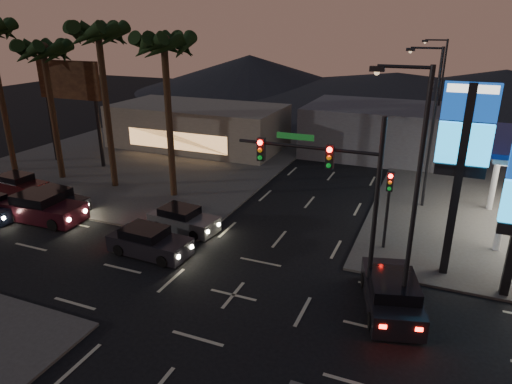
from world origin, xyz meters
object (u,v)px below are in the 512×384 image
at_px(car_lane_a_front, 149,242).
at_px(car_lane_b_front, 183,220).
at_px(car_lane_a_mid, 42,208).
at_px(car_lane_b_rear, 18,185).
at_px(car_lane_b_mid, 55,200).
at_px(suv_station, 391,294).
at_px(traffic_signal_mast, 335,180).
at_px(pylon_sign_tall, 464,144).

relative_size(car_lane_a_front, car_lane_b_front, 1.04).
xyz_separation_m(car_lane_a_mid, car_lane_b_rear, (-5.18, 2.82, -0.14)).
bearing_deg(car_lane_b_mid, car_lane_b_front, 3.51).
bearing_deg(suv_station, car_lane_a_front, 178.83).
xyz_separation_m(traffic_signal_mast, suv_station, (2.76, -0.40, -4.49)).
distance_m(pylon_sign_tall, suv_station, 7.16).
bearing_deg(car_lane_a_mid, pylon_sign_tall, 6.34).
bearing_deg(suv_station, traffic_signal_mast, 171.75).
height_order(traffic_signal_mast, car_lane_b_front, traffic_signal_mast).
bearing_deg(car_lane_b_mid, traffic_signal_mast, -7.69).
bearing_deg(car_lane_b_front, car_lane_b_mid, -176.49).
relative_size(car_lane_a_front, suv_station, 0.88).
xyz_separation_m(pylon_sign_tall, car_lane_b_front, (-14.06, -0.47, -5.76)).
bearing_deg(suv_station, car_lane_b_rear, 170.73).
relative_size(pylon_sign_tall, suv_station, 1.76).
height_order(car_lane_a_mid, car_lane_b_front, car_lane_a_mid).
height_order(pylon_sign_tall, car_lane_a_front, pylon_sign_tall).
bearing_deg(pylon_sign_tall, suv_station, -116.83).
bearing_deg(car_lane_a_front, car_lane_b_rear, 163.79).
relative_size(car_lane_b_front, suv_station, 0.84).
distance_m(car_lane_a_front, car_lane_b_rear, 14.23).
height_order(traffic_signal_mast, car_lane_a_mid, traffic_signal_mast).
relative_size(traffic_signal_mast, car_lane_b_mid, 1.77).
distance_m(traffic_signal_mast, car_lane_b_rear, 23.84).
bearing_deg(car_lane_b_rear, car_lane_a_front, -16.21).
height_order(car_lane_a_front, car_lane_a_mid, car_lane_a_mid).
xyz_separation_m(traffic_signal_mast, car_lane_a_front, (-9.42, -0.15, -4.56)).
relative_size(traffic_signal_mast, suv_station, 1.57).
bearing_deg(suv_station, car_lane_a_mid, 176.13).
xyz_separation_m(car_lane_b_front, car_lane_b_mid, (-9.06, -0.56, 0.03)).
xyz_separation_m(car_lane_b_mid, car_lane_b_rear, (-4.70, 1.34, -0.02)).
height_order(car_lane_b_rear, suv_station, suv_station).
bearing_deg(car_lane_b_front, car_lane_a_mid, -166.62).
bearing_deg(car_lane_a_front, traffic_signal_mast, 0.92).
bearing_deg(car_lane_b_mid, car_lane_b_rear, 164.12).
distance_m(car_lane_a_mid, car_lane_b_mid, 1.57).
relative_size(car_lane_a_front, car_lane_b_mid, 0.99).
distance_m(car_lane_a_mid, car_lane_b_front, 8.82).
bearing_deg(traffic_signal_mast, car_lane_b_rear, 170.60).
relative_size(car_lane_a_front, car_lane_b_rear, 1.04).
distance_m(pylon_sign_tall, car_lane_b_mid, 23.85).
height_order(car_lane_a_mid, car_lane_b_rear, car_lane_a_mid).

